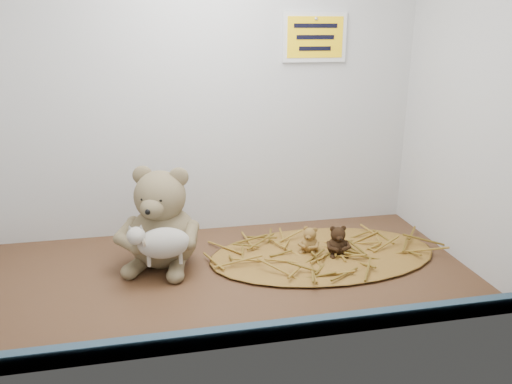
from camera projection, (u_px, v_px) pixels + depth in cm
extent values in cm
cube|color=#462818|center=(227.00, 273.00, 122.41)|extent=(120.00, 60.00, 0.40)
cube|color=silver|center=(208.00, 76.00, 136.39)|extent=(120.00, 0.40, 90.00)
cube|color=silver|center=(470.00, 82.00, 119.91)|extent=(0.40, 60.00, 90.00)
cube|color=#344F65|center=(249.00, 334.00, 95.02)|extent=(119.28, 2.20, 3.60)
ellipsoid|color=brown|center=(323.00, 254.00, 131.74)|extent=(60.50, 35.13, 1.17)
cube|color=yellow|center=(315.00, 37.00, 138.46)|extent=(16.00, 1.20, 11.00)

